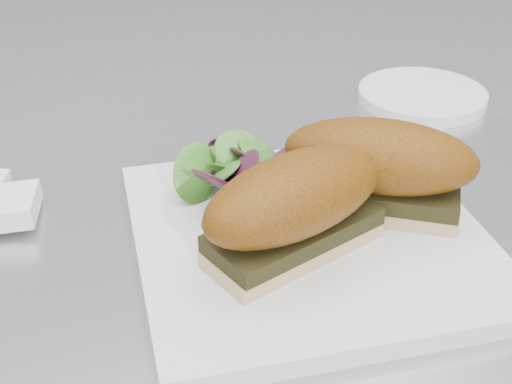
{
  "coord_description": "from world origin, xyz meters",
  "views": [
    {
      "loc": [
        -0.2,
        -0.45,
        1.07
      ],
      "look_at": [
        -0.0,
        0.01,
        0.77
      ],
      "focal_mm": 50.0,
      "sensor_mm": 36.0,
      "label": 1
    }
  ],
  "objects_px": {
    "plate": "(308,237)",
    "sandwich_right": "(379,166)",
    "saucer": "(422,95)",
    "sandwich_left": "(295,205)"
  },
  "relations": [
    {
      "from": "plate",
      "to": "sandwich_right",
      "type": "relative_size",
      "value": 1.64
    },
    {
      "from": "sandwich_right",
      "to": "saucer",
      "type": "xyz_separation_m",
      "value": [
        0.19,
        0.2,
        -0.05
      ]
    },
    {
      "from": "sandwich_right",
      "to": "plate",
      "type": "bearing_deg",
      "value": -138.84
    },
    {
      "from": "sandwich_left",
      "to": "sandwich_right",
      "type": "relative_size",
      "value": 1.03
    },
    {
      "from": "plate",
      "to": "saucer",
      "type": "distance_m",
      "value": 0.33
    },
    {
      "from": "sandwich_right",
      "to": "saucer",
      "type": "distance_m",
      "value": 0.28
    },
    {
      "from": "sandwich_left",
      "to": "sandwich_right",
      "type": "xyz_separation_m",
      "value": [
        0.09,
        0.03,
        0.0
      ]
    },
    {
      "from": "plate",
      "to": "saucer",
      "type": "xyz_separation_m",
      "value": [
        0.25,
        0.21,
        -0.0
      ]
    },
    {
      "from": "plate",
      "to": "sandwich_right",
      "type": "distance_m",
      "value": 0.08
    },
    {
      "from": "plate",
      "to": "saucer",
      "type": "bearing_deg",
      "value": 39.56
    }
  ]
}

